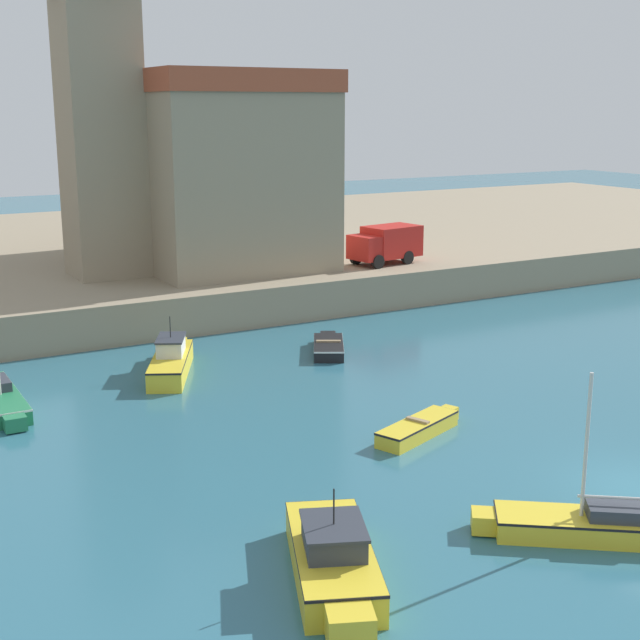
# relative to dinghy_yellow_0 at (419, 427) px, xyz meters

# --- Properties ---
(ground_plane) EXTENTS (200.00, 200.00, 0.00)m
(ground_plane) POSITION_rel_dinghy_yellow_0_xyz_m (3.23, -6.74, -0.30)
(ground_plane) COLOR #2D667A
(quay_seawall) EXTENTS (120.00, 40.00, 2.04)m
(quay_seawall) POSITION_rel_dinghy_yellow_0_xyz_m (3.23, 36.48, 0.72)
(quay_seawall) COLOR gray
(quay_seawall) RESTS_ON ground
(dinghy_yellow_0) EXTENTS (4.17, 2.32, 0.63)m
(dinghy_yellow_0) POSITION_rel_dinghy_yellow_0_xyz_m (0.00, 0.00, 0.00)
(dinghy_yellow_0) COLOR yellow
(dinghy_yellow_0) RESTS_ON ground
(motorboat_yellow_1) EXTENTS (3.62, 5.85, 2.39)m
(motorboat_yellow_1) POSITION_rel_dinghy_yellow_0_xyz_m (-7.46, -6.88, 0.25)
(motorboat_yellow_1) COLOR yellow
(motorboat_yellow_1) RESTS_ON ground
(motorboat_yellow_2) EXTENTS (3.64, 5.77, 2.48)m
(motorboat_yellow_2) POSITION_rel_dinghy_yellow_0_xyz_m (-4.88, 11.21, 0.28)
(motorboat_yellow_2) COLOR yellow
(motorboat_yellow_2) RESTS_ON ground
(sailboat_yellow_3) EXTENTS (5.39, 4.37, 4.54)m
(sailboat_yellow_3) POSITION_rel_dinghy_yellow_0_xyz_m (-0.40, -8.37, 0.09)
(sailboat_yellow_3) COLOR yellow
(sailboat_yellow_3) RESTS_ON ground
(dinghy_black_4) EXTENTS (2.85, 3.97, 0.61)m
(dinghy_black_4) POSITION_rel_dinghy_yellow_0_xyz_m (2.62, 10.81, -0.01)
(dinghy_black_4) COLOR black
(dinghy_black_4) RESTS_ON ground
(church) EXTENTS (14.41, 16.28, 16.87)m
(church) POSITION_rel_dinghy_yellow_0_xyz_m (2.31, 26.36, 7.72)
(church) COLOR gray
(church) RESTS_ON quay_seawall
(truck_on_quay) EXTENTS (4.57, 2.74, 2.20)m
(truck_on_quay) POSITION_rel_dinghy_yellow_0_xyz_m (11.62, 19.73, 2.95)
(truck_on_quay) COLOR #AD1E19
(truck_on_quay) RESTS_ON quay_seawall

